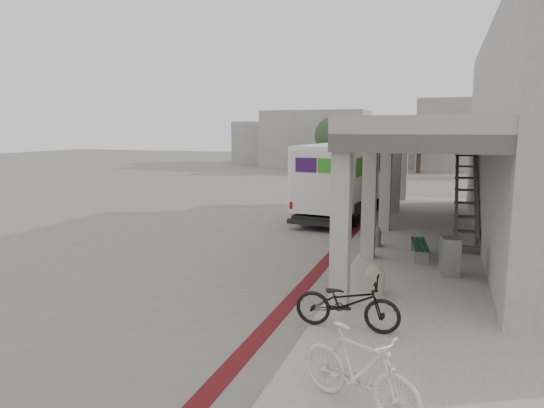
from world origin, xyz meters
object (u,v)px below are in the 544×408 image
at_px(fedex_truck, 343,178).
at_px(bicycle_black, 347,302).
at_px(bench, 420,247).
at_px(bicycle_cream, 359,369).
at_px(utility_cabinet, 450,256).

relative_size(fedex_truck, bicycle_black, 3.89).
height_order(fedex_truck, bicycle_black, fedex_truck).
bearing_deg(bench, bicycle_cream, -100.18).
height_order(fedex_truck, bicycle_cream, fedex_truck).
bearing_deg(bicycle_black, utility_cabinet, -23.81).
xyz_separation_m(bench, bicycle_cream, (-0.38, -8.23, 0.26)).
xyz_separation_m(fedex_truck, utility_cabinet, (4.30, -7.86, -1.07)).
xyz_separation_m(fedex_truck, bicycle_cream, (3.13, -14.57, -0.99)).
bearing_deg(utility_cabinet, bicycle_black, -122.66).
distance_m(bench, bicycle_cream, 8.24).
bearing_deg(fedex_truck, bicycle_cream, -73.04).
height_order(fedex_truck, utility_cabinet, fedex_truck).
bearing_deg(bicycle_black, bench, -10.61).
xyz_separation_m(bench, utility_cabinet, (0.79, -1.51, 0.19)).
height_order(utility_cabinet, bicycle_black, bicycle_black).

